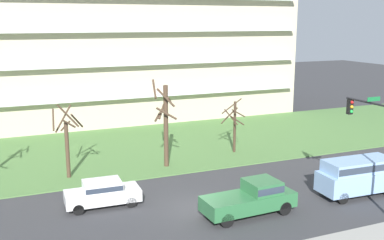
# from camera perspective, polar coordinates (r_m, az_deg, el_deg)

# --- Properties ---
(ground) EXTENTS (160.00, 160.00, 0.00)m
(ground) POSITION_cam_1_polar(r_m,az_deg,el_deg) (27.56, 0.73, -10.94)
(ground) COLOR #38383A
(grass_lawn_strip) EXTENTS (80.00, 16.00, 0.08)m
(grass_lawn_strip) POSITION_cam_1_polar(r_m,az_deg,el_deg) (40.05, -7.33, -3.51)
(grass_lawn_strip) COLOR #547F42
(grass_lawn_strip) RESTS_ON ground
(apartment_building) EXTENTS (44.33, 12.89, 19.80)m
(apartment_building) POSITION_cam_1_polar(r_m,az_deg,el_deg) (52.18, -11.86, 10.95)
(apartment_building) COLOR beige
(apartment_building) RESTS_ON ground
(tree_left) EXTENTS (2.19, 2.16, 5.48)m
(tree_left) POSITION_cam_1_polar(r_m,az_deg,el_deg) (32.78, -15.35, -2.45)
(tree_left) COLOR #4C3828
(tree_left) RESTS_ON ground
(tree_center) EXTENTS (1.63, 2.01, 6.62)m
(tree_center) POSITION_cam_1_polar(r_m,az_deg,el_deg) (33.95, -3.38, -0.23)
(tree_center) COLOR #4C3828
(tree_center) RESTS_ON ground
(tree_right) EXTENTS (1.96, 1.95, 4.49)m
(tree_right) POSITION_cam_1_polar(r_m,az_deg,el_deg) (38.09, 5.27, -0.39)
(tree_right) COLOR #423023
(tree_right) RESTS_ON ground
(sedan_white_near_left) EXTENTS (4.47, 1.97, 1.57)m
(sedan_white_near_left) POSITION_cam_1_polar(r_m,az_deg,el_deg) (28.03, -11.10, -8.84)
(sedan_white_near_left) COLOR white
(sedan_white_near_left) RESTS_ON ground
(van_blue_center_left) EXTENTS (5.28, 2.21, 2.36)m
(van_blue_center_left) POSITION_cam_1_polar(r_m,az_deg,el_deg) (30.89, 20.06, -6.35)
(van_blue_center_left) COLOR #8CB2E0
(van_blue_center_left) RESTS_ON ground
(pickup_green_center_right) EXTENTS (5.48, 2.22, 1.95)m
(pickup_green_center_right) POSITION_cam_1_polar(r_m,az_deg,el_deg) (26.59, 7.50, -9.57)
(pickup_green_center_right) COLOR #2D6B3D
(pickup_green_center_right) RESTS_ON ground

